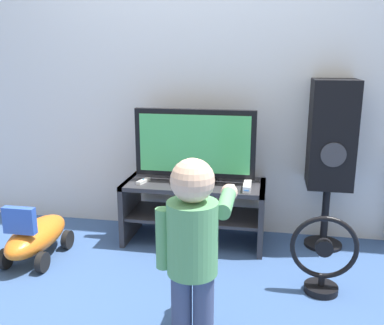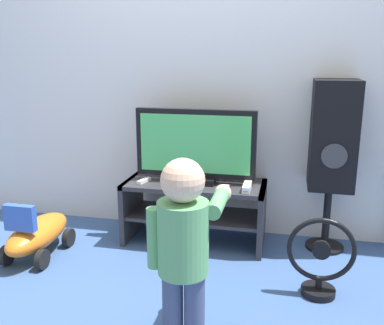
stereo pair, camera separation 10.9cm
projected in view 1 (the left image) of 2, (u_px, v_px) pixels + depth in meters
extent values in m
plane|color=#38568C|center=(189.00, 254.00, 2.90)|extent=(16.00, 16.00, 0.00)
cube|color=silver|center=(202.00, 56.00, 3.06)|extent=(10.00, 0.06, 2.60)
cube|color=#2D2D33|center=(194.00, 184.00, 3.00)|extent=(0.99, 0.42, 0.03)
cube|color=#2D2D33|center=(194.00, 215.00, 3.05)|extent=(0.95, 0.38, 0.02)
cube|color=#2D2D33|center=(130.00, 208.00, 3.13)|extent=(0.04, 0.42, 0.44)
cube|color=#2D2D33|center=(261.00, 217.00, 2.97)|extent=(0.04, 0.42, 0.44)
cube|color=black|center=(195.00, 179.00, 3.01)|extent=(0.29, 0.20, 0.04)
cube|color=black|center=(195.00, 143.00, 2.95)|extent=(0.84, 0.05, 0.47)
cube|color=#4CBF66|center=(194.00, 144.00, 2.92)|extent=(0.77, 0.01, 0.40)
cube|color=white|center=(247.00, 186.00, 2.84)|extent=(0.05, 0.20, 0.04)
cube|color=#3F8CE5|center=(246.00, 191.00, 2.75)|extent=(0.03, 0.00, 0.01)
cube|color=white|center=(143.00, 181.00, 2.99)|extent=(0.07, 0.13, 0.02)
cylinder|color=#337FD8|center=(143.00, 179.00, 2.98)|extent=(0.01, 0.01, 0.00)
cylinder|color=#3F4C72|center=(182.00, 307.00, 1.97)|extent=(0.10, 0.10, 0.37)
cylinder|color=#3F4C72|center=(203.00, 309.00, 1.95)|extent=(0.10, 0.10, 0.37)
cylinder|color=#599E66|center=(192.00, 238.00, 1.87)|extent=(0.23, 0.23, 0.33)
sphere|color=beige|center=(192.00, 180.00, 1.81)|extent=(0.19, 0.19, 0.19)
cylinder|color=#599E66|center=(163.00, 238.00, 1.90)|extent=(0.07, 0.07, 0.28)
cylinder|color=#599E66|center=(226.00, 202.00, 1.95)|extent=(0.07, 0.28, 0.07)
sphere|color=beige|center=(229.00, 192.00, 2.09)|extent=(0.08, 0.08, 0.08)
cube|color=white|center=(230.00, 190.00, 2.12)|extent=(0.03, 0.13, 0.02)
cylinder|color=black|center=(323.00, 244.00, 3.03)|extent=(0.26, 0.26, 0.02)
cylinder|color=black|center=(325.00, 216.00, 2.98)|extent=(0.05, 0.05, 0.44)
cube|color=black|center=(332.00, 134.00, 2.83)|extent=(0.29, 0.30, 0.72)
cylinder|color=#38383D|center=(333.00, 155.00, 2.71)|extent=(0.16, 0.01, 0.16)
cylinder|color=black|center=(321.00, 288.00, 2.43)|extent=(0.19, 0.19, 0.04)
cylinder|color=black|center=(321.00, 281.00, 2.42)|extent=(0.04, 0.04, 0.06)
torus|color=black|center=(324.00, 248.00, 2.37)|extent=(0.37, 0.03, 0.37)
cylinder|color=black|center=(324.00, 248.00, 2.37)|extent=(0.10, 0.05, 0.10)
ellipsoid|color=orange|center=(37.00, 236.00, 2.81)|extent=(0.25, 0.62, 0.18)
cube|color=blue|center=(19.00, 220.00, 2.60)|extent=(0.20, 0.05, 0.17)
cylinder|color=black|center=(34.00, 237.00, 3.01)|extent=(0.04, 0.13, 0.13)
cylinder|color=black|center=(68.00, 240.00, 2.97)|extent=(0.04, 0.13, 0.13)
cylinder|color=black|center=(5.00, 259.00, 2.69)|extent=(0.04, 0.13, 0.13)
cylinder|color=black|center=(42.00, 262.00, 2.65)|extent=(0.04, 0.13, 0.13)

